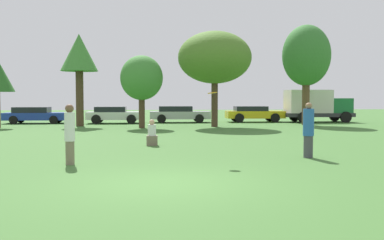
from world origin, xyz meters
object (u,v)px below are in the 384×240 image
object	(u,v)px
person_catcher	(308,130)
bystander_sitting	(152,135)
tree_2	(142,78)
parked_car_blue	(35,115)
tree_1	(79,55)
parked_car_yellow	(254,113)
frisbee	(212,93)
tree_3	(215,58)
person_thrower	(70,133)
parked_car_white	(114,114)
parked_car_silver	(179,114)
delivery_truck_green	(315,105)
tree_4	(306,56)

from	to	relation	value
person_catcher	bystander_sitting	xyz separation A→B (m)	(-4.86, 4.13, -0.45)
tree_2	parked_car_blue	distance (m)	10.21
tree_1	parked_car_yellow	distance (m)	13.96
person_catcher	tree_1	distance (m)	19.60
frisbee	parked_car_blue	bearing A→B (deg)	115.57
bystander_sitting	parked_car_yellow	size ratio (longest dim) A/B	0.23
parked_car_blue	parked_car_yellow	world-z (taller)	parked_car_yellow
tree_2	parked_car_yellow	xyz separation A→B (m)	(8.69, 6.08, -2.43)
tree_1	frisbee	bearing A→B (deg)	-70.06
tree_3	parked_car_yellow	distance (m)	7.67
frisbee	tree_1	world-z (taller)	tree_1
tree_3	parked_car_yellow	xyz separation A→B (m)	(3.97, 5.34, -3.82)
tree_3	parked_car_blue	bearing A→B (deg)	157.34
person_thrower	bystander_sitting	size ratio (longest dim) A/B	1.65
parked_car_blue	parked_car_white	world-z (taller)	parked_car_white
person_catcher	parked_car_silver	world-z (taller)	person_catcher
person_catcher	parked_car_blue	size ratio (longest dim) A/B	0.38
parked_car_blue	parked_car_silver	distance (m)	10.67
tree_2	tree_3	xyz separation A→B (m)	(4.72, 0.74, 1.39)
bystander_sitting	tree_2	distance (m)	10.61
bystander_sitting	parked_car_white	size ratio (longest dim) A/B	0.25
person_catcher	delivery_truck_green	bearing A→B (deg)	-117.75
bystander_sitting	delivery_truck_green	world-z (taller)	delivery_truck_green
delivery_truck_green	frisbee	bearing A→B (deg)	-117.58
tree_1	delivery_truck_green	size ratio (longest dim) A/B	1.14
person_thrower	person_catcher	bearing A→B (deg)	0.00
person_thrower	tree_2	xyz separation A→B (m)	(1.95, 15.08, 2.22)
person_catcher	bystander_sitting	size ratio (longest dim) A/B	1.68
delivery_truck_green	parked_car_yellow	bearing A→B (deg)	175.02
tree_3	tree_2	bearing A→B (deg)	-171.08
person_thrower	tree_1	xyz separation A→B (m)	(-2.18, 17.43, 3.84)
parked_car_yellow	delivery_truck_green	size ratio (longest dim) A/B	0.84
tree_4	parked_car_silver	distance (m)	10.32
frisbee	parked_car_silver	size ratio (longest dim) A/B	0.06
tree_3	bystander_sitting	bearing A→B (deg)	-111.23
bystander_sitting	parked_car_white	world-z (taller)	parked_car_white
tree_2	delivery_truck_green	distance (m)	14.69
person_thrower	tree_4	size ratio (longest dim) A/B	0.25
parked_car_white	delivery_truck_green	xyz separation A→B (m)	(15.58, 0.09, 0.67)
frisbee	bystander_sitting	bearing A→B (deg)	109.87
frisbee	tree_1	size ratio (longest dim) A/B	0.05
tree_1	parked_car_silver	distance (m)	8.84
tree_2	parked_car_white	distance (m)	6.34
frisbee	bystander_sitting	world-z (taller)	frisbee
tree_1	tree_3	bearing A→B (deg)	-10.30
person_thrower	parked_car_blue	world-z (taller)	person_thrower
tree_1	parked_car_yellow	world-z (taller)	tree_1
tree_4	parked_car_blue	distance (m)	20.11
person_catcher	parked_car_blue	xyz separation A→B (m)	(-13.19, 20.39, -0.24)
tree_1	parked_car_silver	size ratio (longest dim) A/B	1.33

